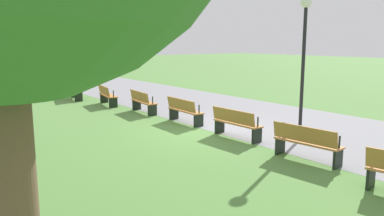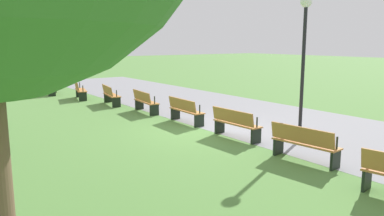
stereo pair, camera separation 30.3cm
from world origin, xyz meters
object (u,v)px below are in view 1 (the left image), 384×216
object	(u,v)px
trash_bin	(44,83)
bench_1	(75,90)
bench_0	(45,86)
lamp_post	(304,42)
bench_3	(142,101)
bench_4	(184,110)
bench_6	(306,142)
bench_5	(236,123)
bench_2	(107,95)

from	to	relation	value
trash_bin	bench_1	bearing A→B (deg)	2.37
bench_0	lamp_post	bearing A→B (deg)	29.62
bench_1	bench_3	bearing A→B (deg)	23.27
bench_3	bench_4	world-z (taller)	same
bench_4	lamp_post	world-z (taller)	lamp_post
bench_4	trash_bin	size ratio (longest dim) A/B	1.92
trash_bin	bench_6	bearing A→B (deg)	3.48
bench_3	bench_5	xyz separation A→B (m)	(5.28, 0.18, 0.00)
bench_5	trash_bin	xyz separation A→B (m)	(-15.07, -1.26, -0.03)
bench_2	bench_6	distance (m)	10.54
bench_6	bench_3	bearing A→B (deg)	174.17
bench_0	bench_4	world-z (taller)	same
bench_3	bench_1	bearing A→B (deg)	-164.50
bench_4	lamp_post	bearing A→B (deg)	20.33
bench_4	trash_bin	bearing A→B (deg)	-172.29
bench_3	lamp_post	world-z (taller)	lamp_post
lamp_post	trash_bin	distance (m)	16.76
bench_5	lamp_post	bearing A→B (deg)	43.10
bench_1	bench_3	size ratio (longest dim) A/B	1.01
bench_2	bench_4	size ratio (longest dim) A/B	1.02
bench_1	bench_4	size ratio (longest dim) A/B	1.03
bench_0	lamp_post	distance (m)	14.87
bench_3	bench_6	xyz separation A→B (m)	(7.92, -0.00, 0.00)
bench_1	bench_6	xyz separation A→B (m)	(13.12, 0.89, 0.00)
bench_3	bench_6	distance (m)	7.92
bench_0	bench_1	size ratio (longest dim) A/B	1.00
bench_0	bench_6	size ratio (longest dim) A/B	1.01
bench_5	trash_bin	distance (m)	15.12
bench_0	lamp_post	xyz separation A→B (m)	(14.35, 3.09, 2.37)
bench_2	bench_6	world-z (taller)	same
bench_2	bench_3	bearing A→B (deg)	17.45
lamp_post	trash_bin	world-z (taller)	lamp_post
lamp_post	bench_3	bearing A→B (deg)	-167.23
bench_3	bench_0	bearing A→B (deg)	-162.56
bench_2	trash_bin	xyz separation A→B (m)	(-7.17, -0.72, -0.03)
bench_0	bench_6	xyz separation A→B (m)	(15.67, 1.59, 0.00)
bench_2	lamp_post	size ratio (longest dim) A/B	0.42
bench_0	bench_6	world-z (taller)	same
bench_0	trash_bin	xyz separation A→B (m)	(-2.04, 0.52, -0.03)
bench_1	bench_2	size ratio (longest dim) A/B	1.00
bench_3	lamp_post	size ratio (longest dim) A/B	0.42
bench_5	lamp_post	size ratio (longest dim) A/B	0.41
bench_0	lamp_post	world-z (taller)	lamp_post
bench_6	lamp_post	bearing A→B (deg)	125.70
lamp_post	trash_bin	size ratio (longest dim) A/B	4.64
bench_4	bench_5	distance (m)	2.64
bench_5	bench_6	xyz separation A→B (m)	(2.64, -0.18, 0.00)
bench_2	bench_5	bearing A→B (deg)	13.58
bench_0	trash_bin	world-z (taller)	bench_0
bench_1	trash_bin	bearing A→B (deg)	-164.04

